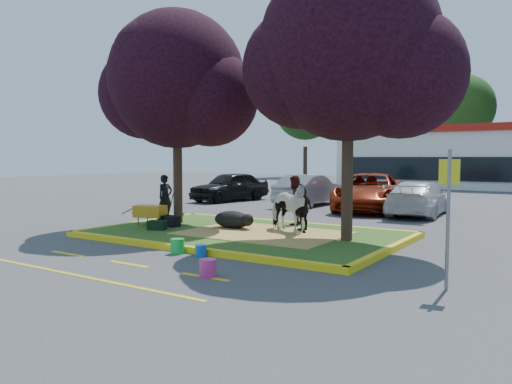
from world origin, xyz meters
The scene contains 31 objects.
ground centered at (0.00, 0.00, 0.00)m, with size 90.00×90.00×0.00m, color #424244.
median_island centered at (0.00, 0.00, 0.07)m, with size 8.00×5.00×0.15m, color #2F561A.
curb_near centered at (0.00, -2.58, 0.07)m, with size 8.30×0.16×0.15m, color yellow.
curb_far centered at (0.00, 2.58, 0.07)m, with size 8.30×0.16×0.15m, color yellow.
curb_left centered at (-4.08, 0.00, 0.07)m, with size 0.16×5.30×0.15m, color yellow.
curb_right centered at (4.08, 0.00, 0.07)m, with size 0.16×5.30×0.15m, color yellow.
straw_bedding centered at (0.60, 0.00, 0.15)m, with size 4.20×3.00×0.01m, color tan.
tree_purple_left centered at (-2.78, 0.38, 4.36)m, with size 5.06×4.20×6.51m.
tree_purple_right centered at (2.92, 0.18, 4.56)m, with size 5.30×4.40×6.82m.
fire_lane_stripe_a centered at (-2.00, -4.20, 0.00)m, with size 1.10×0.12×0.01m, color yellow.
fire_lane_stripe_b centered at (0.00, -4.20, 0.00)m, with size 1.10×0.12×0.01m, color yellow.
fire_lane_stripe_c centered at (2.00, -4.20, 0.00)m, with size 1.10×0.12×0.01m, color yellow.
fire_lane_long centered at (0.00, -5.40, 0.00)m, with size 6.00×0.10×0.01m, color yellow.
retail_building centered at (2.00, 27.98, 2.25)m, with size 20.40×8.40×4.40m.
treeline centered at (1.23, 37.61, 7.73)m, with size 46.58×7.80×14.63m.
cow centered at (1.02, 0.52, 0.84)m, with size 0.74×1.63×1.38m, color silver.
calf centered at (-0.64, 0.30, 0.40)m, with size 1.17×0.66×0.51m, color black.
handler centered at (-3.70, 0.79, 0.88)m, with size 0.53×0.35×1.46m, color black.
visitor_a centered at (0.45, 1.97, 0.89)m, with size 0.72×0.56×1.48m, color #401312.
visitor_b centered at (1.29, 0.98, 0.75)m, with size 0.71×0.29×1.20m, color black.
wheelbarrow centered at (-3.06, -0.53, 0.57)m, with size 1.60×0.74×0.60m.
gear_bag_dark centered at (-2.45, -0.37, 0.31)m, with size 0.61×0.33×0.31m, color black.
gear_bag_green centered at (-2.26, -1.08, 0.28)m, with size 0.49×0.30×0.26m, color black.
sign_post centered at (5.89, -2.70, 1.42)m, with size 0.33×0.08×2.32m.
bucket_green centered at (0.07, -2.80, 0.17)m, with size 0.32×0.32×0.34m, color green.
bucket_pink centered at (2.04, -4.17, 0.17)m, with size 0.31×0.31×0.33m, color #D22E82.
bucket_blue centered at (0.75, -2.80, 0.13)m, with size 0.25×0.25×0.26m, color blue.
car_black centered at (-6.98, 8.85, 0.73)m, with size 1.73×4.31×1.47m, color black.
car_silver centered at (-2.59, 8.88, 0.71)m, with size 1.49×4.28×1.41m, color gray.
car_red centered at (0.43, 8.44, 0.76)m, with size 2.54×5.50×1.53m, color maroon.
car_white centered at (2.59, 7.75, 0.64)m, with size 1.80×4.43×1.29m, color silver.
Camera 1 is at (7.70, -11.20, 2.19)m, focal length 35.00 mm.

